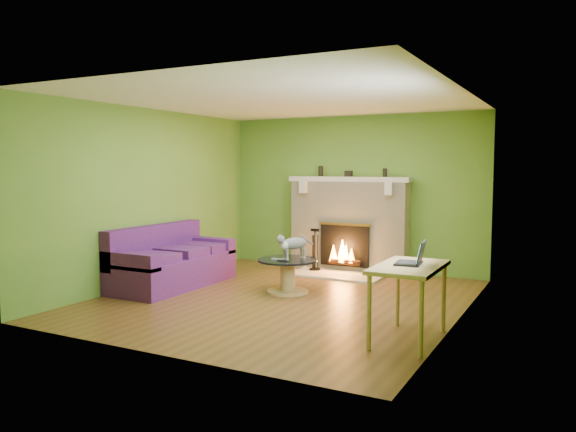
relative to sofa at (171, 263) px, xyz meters
name	(u,v)px	position (x,y,z in m)	size (l,w,h in m)	color
floor	(284,299)	(1.86, 0.05, -0.34)	(5.00, 5.00, 0.00)	brown
ceiling	(284,100)	(1.86, 0.05, 2.26)	(5.00, 5.00, 0.00)	white
wall_back	(353,193)	(1.86, 2.55, 0.96)	(5.00, 5.00, 0.00)	#56862B
wall_front	(154,215)	(1.86, -2.45, 0.96)	(5.00, 5.00, 0.00)	#56862B
wall_left	(151,197)	(-0.39, 0.05, 0.96)	(5.00, 5.00, 0.00)	#56862B
wall_right	(461,206)	(4.11, 0.05, 0.96)	(5.00, 5.00, 0.00)	#56862B
window_frame	(443,187)	(4.10, -0.85, 1.21)	(1.20, 1.20, 0.00)	silver
window_pane	(442,187)	(4.09, -0.85, 1.21)	(1.06, 1.06, 0.00)	white
fireplace	(349,225)	(1.86, 2.36, 0.43)	(2.10, 0.46, 1.58)	beige
hearth	(336,275)	(1.86, 1.85, -0.33)	(1.50, 0.75, 0.03)	beige
mantel	(349,179)	(1.86, 2.34, 1.20)	(2.10, 0.28, 0.08)	beige
sofa	(171,263)	(0.00, 0.00, 0.00)	(0.89, 1.97, 0.88)	#461759
coffee_table	(288,273)	(1.73, 0.40, -0.07)	(0.83, 0.83, 0.47)	tan
desk	(409,274)	(3.81, -0.95, 0.33)	(0.60, 1.04, 0.77)	tan
cat	(294,246)	(1.81, 0.45, 0.31)	(0.21, 0.57, 0.36)	slate
remote_silver	(277,259)	(1.63, 0.28, 0.14)	(0.17, 0.04, 0.02)	#97979A
remote_black	(283,261)	(1.75, 0.22, 0.13)	(0.16, 0.04, 0.02)	black
laptop	(409,252)	(3.79, -0.90, 0.55)	(0.29, 0.33, 0.25)	black
fire_tools	(315,249)	(1.40, 2.00, 0.04)	(0.19, 0.19, 0.70)	black
mantel_vase_left	(321,171)	(1.33, 2.37, 1.33)	(0.08, 0.08, 0.18)	black
mantel_vase_right	(385,173)	(2.47, 2.37, 1.31)	(0.07, 0.07, 0.14)	black
mantel_box	(349,174)	(1.84, 2.37, 1.29)	(0.12, 0.08, 0.10)	black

